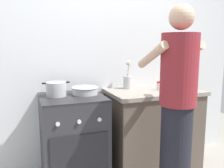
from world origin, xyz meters
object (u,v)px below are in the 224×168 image
pot (56,89)px  mixing_bowl (85,90)px  oil_bottle (174,82)px  person (177,109)px  utensil_crock (128,81)px  stove_range (73,141)px  spice_bottle (159,86)px

pot → mixing_bowl: (0.28, -0.01, -0.03)m
pot → oil_bottle: (1.23, -0.14, 0.02)m
person → pot: bearing=142.7°
pot → utensil_crock: size_ratio=0.82×
stove_range → oil_bottle: oil_bottle is taller
pot → spice_bottle: size_ratio=2.68×
stove_range → oil_bottle: size_ratio=4.08×
mixing_bowl → utensil_crock: size_ratio=0.86×
stove_range → oil_bottle: (1.09, -0.09, 0.54)m
spice_bottle → person: (-0.19, -0.61, -0.09)m
pot → person: size_ratio=0.15×
utensil_crock → oil_bottle: bearing=-33.4°
spice_bottle → utensil_crock: bearing=143.6°
stove_range → oil_bottle: 1.22m
stove_range → pot: 0.54m
mixing_bowl → person: bearing=-47.7°
pot → person: person is taller
stove_range → person: 1.06m
person → oil_bottle: bearing=58.1°
pot → spice_bottle: 1.08m
mixing_bowl → stove_range: bearing=-161.9°
mixing_bowl → person: size_ratio=0.16×
stove_range → pot: bearing=159.6°
pot → spice_bottle: bearing=-3.6°
pot → stove_range: bearing=-20.4°
mixing_bowl → utensil_crock: (0.53, 0.14, 0.05)m
utensil_crock → spice_bottle: 0.35m
pot → oil_bottle: 1.24m
pot → utensil_crock: 0.82m
pot → mixing_bowl: pot is taller
utensil_crock → person: 0.83m
stove_range → utensil_crock: (0.67, 0.19, 0.54)m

